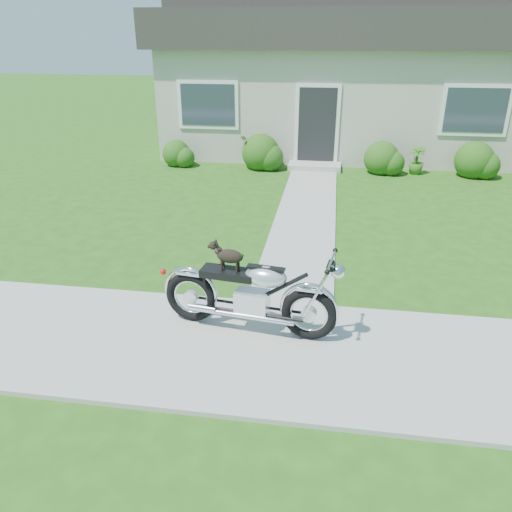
{
  "coord_description": "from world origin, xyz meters",
  "views": [
    {
      "loc": [
        -1.06,
        -4.85,
        3.4
      ],
      "look_at": [
        -1.95,
        1.0,
        0.75
      ],
      "focal_mm": 35.0,
      "sensor_mm": 36.0,
      "label": 1
    }
  ],
  "objects": [
    {
      "name": "motorcycle_with_dog",
      "position": [
        -1.9,
        0.36,
        0.54
      ],
      "size": [
        2.22,
        0.63,
        1.13
      ],
      "rotation": [
        0.0,
        0.0,
        -0.13
      ],
      "color": "black",
      "rests_on": "sidewalk"
    },
    {
      "name": "potted_plant_left",
      "position": [
        -3.17,
        8.55,
        0.43
      ],
      "size": [
        0.73,
        0.82,
        0.86
      ],
      "primitive_type": "imported",
      "rotation": [
        0.0,
        0.0,
        4.79
      ],
      "color": "#235416",
      "rests_on": "ground"
    },
    {
      "name": "house",
      "position": [
        -0.0,
        11.99,
        2.16
      ],
      "size": [
        12.6,
        7.03,
        4.5
      ],
      "color": "#BDB6AA",
      "rests_on": "ground"
    },
    {
      "name": "shrub_row",
      "position": [
        0.98,
        8.5,
        0.43
      ],
      "size": [
        11.0,
        1.18,
        1.18
      ],
      "color": "#275215",
      "rests_on": "ground"
    },
    {
      "name": "ground",
      "position": [
        0.0,
        0.0,
        0.0
      ],
      "size": [
        80.0,
        80.0,
        0.0
      ],
      "primitive_type": "plane",
      "color": "#235114",
      "rests_on": "ground"
    },
    {
      "name": "potted_plant_right",
      "position": [
        1.14,
        8.55,
        0.36
      ],
      "size": [
        0.52,
        0.52,
        0.72
      ],
      "primitive_type": "imported",
      "rotation": [
        0.0,
        0.0,
        5.93
      ],
      "color": "#346B1D",
      "rests_on": "ground"
    },
    {
      "name": "walkway",
      "position": [
        -1.5,
        5.0,
        0.01
      ],
      "size": [
        1.2,
        8.0,
        0.03
      ],
      "primitive_type": "cube",
      "color": "#9E9B93",
      "rests_on": "ground"
    },
    {
      "name": "sidewalk",
      "position": [
        0.0,
        0.0,
        0.02
      ],
      "size": [
        24.0,
        2.2,
        0.04
      ],
      "primitive_type": "cube",
      "color": "#9E9B93",
      "rests_on": "ground"
    }
  ]
}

